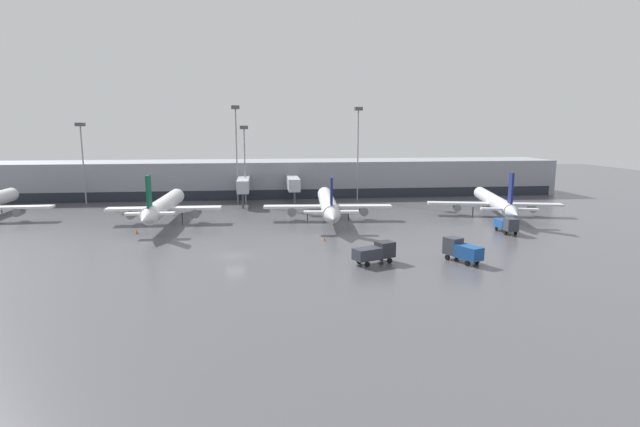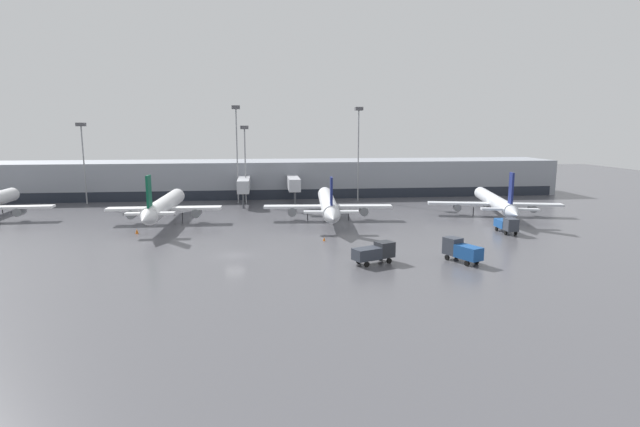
% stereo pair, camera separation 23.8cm
% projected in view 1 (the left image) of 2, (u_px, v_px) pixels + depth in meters
% --- Properties ---
extents(ground_plane, '(320.00, 320.00, 0.00)m').
position_uv_depth(ground_plane, '(235.00, 255.00, 68.69)').
color(ground_plane, '#4C4C51').
extents(terminal_building, '(160.00, 29.82, 9.00)m').
position_uv_depth(terminal_building, '(247.00, 178.00, 128.50)').
color(terminal_building, gray).
rests_on(terminal_building, ground_plane).
extents(parked_jet_0, '(24.38, 34.22, 9.33)m').
position_uv_depth(parked_jet_0, '(328.00, 204.00, 94.54)').
color(parked_jet_0, silver).
rests_on(parked_jet_0, ground_plane).
extents(parked_jet_1, '(20.57, 32.47, 9.86)m').
position_uv_depth(parked_jet_1, '(164.00, 206.00, 91.08)').
color(parked_jet_1, white).
rests_on(parked_jet_1, ground_plane).
extents(parked_jet_2, '(25.89, 32.68, 9.65)m').
position_uv_depth(parked_jet_2, '(494.00, 202.00, 99.26)').
color(parked_jet_2, silver).
rests_on(parked_jet_2, ground_plane).
extents(service_truck_0, '(3.99, 5.77, 2.98)m').
position_uv_depth(service_truck_0, '(462.00, 250.00, 65.09)').
color(service_truck_0, '#19478C').
rests_on(service_truck_0, ground_plane).
extents(service_truck_1, '(2.04, 5.42, 2.72)m').
position_uv_depth(service_truck_1, '(507.00, 224.00, 83.10)').
color(service_truck_1, '#19478C').
rests_on(service_truck_1, ground_plane).
extents(service_truck_2, '(5.95, 4.04, 2.70)m').
position_uv_depth(service_truck_2, '(375.00, 252.00, 64.35)').
color(service_truck_2, '#2D333D').
rests_on(service_truck_2, ground_plane).
extents(traffic_cone_0, '(0.39, 0.39, 0.58)m').
position_uv_depth(traffic_cone_0, '(324.00, 239.00, 77.50)').
color(traffic_cone_0, orange).
rests_on(traffic_cone_0, ground_plane).
extents(traffic_cone_1, '(0.51, 0.51, 0.77)m').
position_uv_depth(traffic_cone_1, '(137.00, 231.00, 82.68)').
color(traffic_cone_1, orange).
rests_on(traffic_cone_1, ground_plane).
extents(apron_light_mast_0, '(1.80, 1.80, 22.35)m').
position_uv_depth(apron_light_mast_0, '(236.00, 129.00, 113.69)').
color(apron_light_mast_0, gray).
rests_on(apron_light_mast_0, ground_plane).
extents(apron_light_mast_1, '(1.80, 1.80, 18.50)m').
position_uv_depth(apron_light_mast_1, '(81.00, 140.00, 112.84)').
color(apron_light_mast_1, gray).
rests_on(apron_light_mast_1, ground_plane).
extents(apron_light_mast_2, '(1.80, 1.80, 17.84)m').
position_uv_depth(apron_light_mast_2, '(244.00, 142.00, 113.74)').
color(apron_light_mast_2, gray).
rests_on(apron_light_mast_2, ground_plane).
extents(apron_light_mast_3, '(1.80, 1.80, 22.19)m').
position_uv_depth(apron_light_mast_3, '(358.00, 129.00, 118.32)').
color(apron_light_mast_3, gray).
rests_on(apron_light_mast_3, ground_plane).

